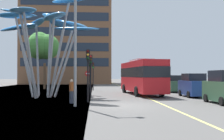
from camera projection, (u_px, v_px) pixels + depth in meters
The scene contains 14 objects.
ground at pixel (115, 106), 17.94m from camera, with size 120.00×240.00×0.10m.
red_bus at pixel (142, 75), 28.24m from camera, with size 3.37×10.24×3.63m.
leaf_sculpture at pixel (47, 24), 25.22m from camera, with size 9.99×9.67×8.99m.
traffic_light_kerb_near at pixel (88, 64), 20.16m from camera, with size 0.28×0.42×3.92m.
traffic_light_kerb_far at pixel (91, 67), 23.68m from camera, with size 0.28×0.42×3.77m.
traffic_light_island_mid at pixel (90, 69), 27.48m from camera, with size 0.28×0.42×3.67m.
traffic_light_opposite at pixel (93, 70), 35.63m from camera, with size 0.28×0.42×3.68m.
car_parked_mid at pixel (193, 86), 25.14m from camera, with size 1.95×3.86×2.16m.
car_parked_far at pixel (174, 84), 32.56m from camera, with size 2.05×4.38×1.99m.
street_lamp at pixel (79, 21), 17.57m from camera, with size 1.40×0.44×8.92m.
tree_pavement_near at pixel (43, 46), 39.63m from camera, with size 4.76×4.22×8.30m.
pedestrian at pixel (72, 91), 19.40m from camera, with size 0.34×0.34×1.72m.
no_entry_sign at pixel (88, 79), 27.59m from camera, with size 0.60×0.12×2.47m.
backdrop_building at pixel (68, 42), 65.37m from camera, with size 20.17×13.25×19.88m.
Camera 1 is at (-2.00, -17.93, 2.02)m, focal length 43.68 mm.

